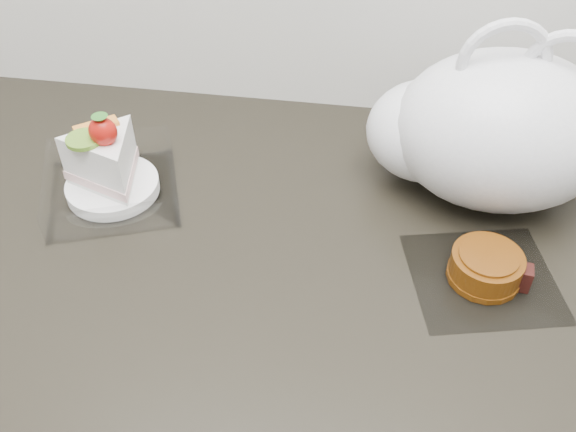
{
  "coord_description": "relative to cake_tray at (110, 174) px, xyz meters",
  "views": [
    {
      "loc": [
        0.08,
        1.12,
        1.47
      ],
      "look_at": [
        -0.01,
        1.68,
        0.94
      ],
      "focal_mm": 40.0,
      "sensor_mm": 36.0,
      "label": 1
    }
  ],
  "objects": [
    {
      "name": "cake_tray",
      "position": [
        0.0,
        0.0,
        0.0
      ],
      "size": [
        0.22,
        0.22,
        0.13
      ],
      "rotation": [
        0.0,
        0.0,
        0.36
      ],
      "color": "white",
      "rests_on": "counter"
    },
    {
      "name": "mooncake_wrap",
      "position": [
        0.48,
        -0.08,
        -0.02
      ],
      "size": [
        0.2,
        0.19,
        0.04
      ],
      "rotation": [
        0.0,
        0.0,
        0.41
      ],
      "color": "white",
      "rests_on": "counter"
    },
    {
      "name": "counter",
      "position": [
        0.26,
        -0.04,
        -0.48
      ],
      "size": [
        2.04,
        0.64,
        0.9
      ],
      "color": "black",
      "rests_on": "ground"
    },
    {
      "name": "plastic_bag",
      "position": [
        0.48,
        0.08,
        0.06
      ],
      "size": [
        0.31,
        0.21,
        0.25
      ],
      "rotation": [
        0.0,
        0.0,
        -0.0
      ],
      "color": "white",
      "rests_on": "counter"
    }
  ]
}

